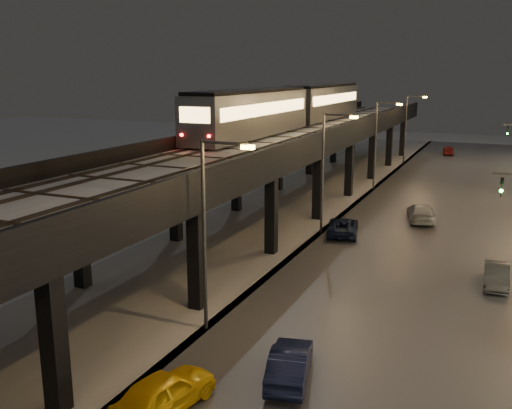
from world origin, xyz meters
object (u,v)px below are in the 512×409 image
(car_taxi, at_px, (164,393))
(car_mid_silver, at_px, (343,227))
(car_mid_dark, at_px, (421,213))
(car_onc_silver, at_px, (496,276))
(subway_train, at_px, (293,106))
(car_far_white, at_px, (448,151))
(car_near_white, at_px, (290,364))

(car_taxi, distance_m, car_mid_silver, 24.64)
(car_taxi, bearing_deg, car_mid_dark, -87.59)
(car_taxi, relative_size, car_onc_silver, 1.12)
(subway_train, height_order, car_mid_dark, subway_train)
(car_taxi, distance_m, car_onc_silver, 20.80)
(car_mid_silver, distance_m, car_far_white, 47.73)
(subway_train, xyz_separation_m, car_taxi, (9.68, -39.36, -7.82))
(subway_train, xyz_separation_m, car_mid_silver, (9.45, -14.72, -7.91))
(car_near_white, distance_m, car_mid_silver, 21.13)
(car_mid_dark, xyz_separation_m, car_onc_silver, (6.02, -13.16, -0.08))
(car_mid_silver, bearing_deg, car_mid_dark, -138.16)
(car_far_white, xyz_separation_m, car_onc_silver, (7.90, -54.34, -0.02))
(subway_train, bearing_deg, car_taxi, -76.18)
(subway_train, height_order, car_near_white, subway_train)
(car_taxi, relative_size, car_far_white, 1.13)
(subway_train, relative_size, car_mid_silver, 8.62)
(car_far_white, distance_m, car_onc_silver, 54.91)
(car_mid_silver, relative_size, car_onc_silver, 1.21)
(car_near_white, height_order, car_mid_dark, car_mid_dark)
(car_far_white, bearing_deg, car_taxi, 81.97)
(car_taxi, height_order, car_near_white, car_taxi)
(car_mid_dark, height_order, car_far_white, car_mid_dark)
(subway_train, distance_m, car_far_white, 36.02)
(car_mid_silver, bearing_deg, car_taxi, 78.52)
(car_mid_silver, height_order, car_onc_silver, car_mid_silver)
(car_far_white, bearing_deg, car_near_white, 84.65)
(car_taxi, xyz_separation_m, car_mid_silver, (-0.24, 24.64, -0.09))
(car_onc_silver, bearing_deg, car_taxi, -122.11)
(car_taxi, bearing_deg, car_onc_silver, -109.73)
(car_near_white, xyz_separation_m, car_onc_silver, (7.16, 14.13, -0.06))
(car_mid_dark, bearing_deg, car_onc_silver, 101.45)
(car_mid_silver, bearing_deg, car_far_white, -105.44)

